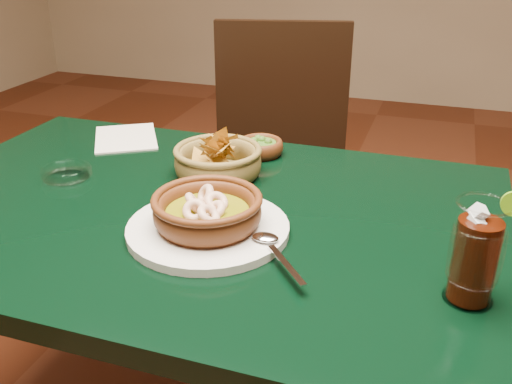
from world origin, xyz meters
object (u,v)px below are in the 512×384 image
(dining_table, at_px, (194,249))
(cola_drink, at_px, (476,254))
(dining_chair, at_px, (279,169))
(chip_basket, at_px, (218,161))
(shrimp_plate, at_px, (208,216))

(dining_table, bearing_deg, cola_drink, -16.25)
(dining_chair, relative_size, cola_drink, 5.46)
(cola_drink, bearing_deg, dining_chair, 122.21)
(cola_drink, bearing_deg, chip_basket, 149.65)
(shrimp_plate, bearing_deg, cola_drink, -7.92)
(dining_chair, relative_size, shrimp_plate, 2.73)
(shrimp_plate, relative_size, chip_basket, 1.61)
(chip_basket, relative_size, cola_drink, 1.24)
(shrimp_plate, relative_size, cola_drink, 2.00)
(dining_chair, distance_m, chip_basket, 0.61)
(dining_table, relative_size, shrimp_plate, 3.34)
(dining_table, xyz_separation_m, dining_chair, (-0.03, 0.71, -0.11))
(dining_table, xyz_separation_m, chip_basket, (-0.01, 0.15, 0.13))
(dining_chair, distance_m, cola_drink, 1.06)
(shrimp_plate, bearing_deg, chip_basket, 108.06)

